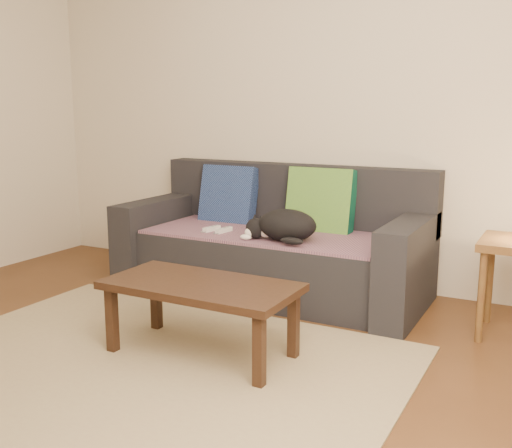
% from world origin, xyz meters
% --- Properties ---
extents(ground, '(4.50, 4.50, 0.00)m').
position_xyz_m(ground, '(0.00, 0.00, 0.00)').
color(ground, brown).
rests_on(ground, ground).
extents(back_wall, '(4.50, 0.04, 2.60)m').
position_xyz_m(back_wall, '(0.00, 2.00, 1.30)').
color(back_wall, beige).
rests_on(back_wall, ground).
extents(sofa, '(2.10, 0.94, 0.87)m').
position_xyz_m(sofa, '(0.00, 1.57, 0.31)').
color(sofa, '#232328').
rests_on(sofa, ground).
extents(throw_blanket, '(1.66, 0.74, 0.02)m').
position_xyz_m(throw_blanket, '(0.00, 1.48, 0.43)').
color(throw_blanket, '#3B2445').
rests_on(throw_blanket, sofa).
extents(cushion_navy, '(0.43, 0.20, 0.45)m').
position_xyz_m(cushion_navy, '(-0.47, 1.74, 0.63)').
color(cushion_navy, '#101E46').
rests_on(cushion_navy, throw_blanket).
extents(cushion_green, '(0.47, 0.20, 0.48)m').
position_xyz_m(cushion_green, '(0.27, 1.74, 0.63)').
color(cushion_green, '#0C4C3A').
rests_on(cushion_green, throw_blanket).
extents(cat, '(0.52, 0.41, 0.20)m').
position_xyz_m(cat, '(0.20, 1.29, 0.54)').
color(cat, black).
rests_on(cat, throw_blanket).
extents(wii_remote_a, '(0.06, 0.15, 0.03)m').
position_xyz_m(wii_remote_a, '(-0.37, 1.34, 0.46)').
color(wii_remote_a, white).
rests_on(wii_remote_a, throw_blanket).
extents(wii_remote_b, '(0.06, 0.15, 0.03)m').
position_xyz_m(wii_remote_b, '(-0.27, 1.33, 0.46)').
color(wii_remote_b, white).
rests_on(wii_remote_b, throw_blanket).
extents(rug, '(2.50, 1.80, 0.01)m').
position_xyz_m(rug, '(0.00, 0.15, 0.01)').
color(rug, tan).
rests_on(rug, ground).
extents(coffee_table, '(0.99, 0.50, 0.40)m').
position_xyz_m(coffee_table, '(0.17, 0.38, 0.35)').
color(coffee_table, '#331D13').
rests_on(coffee_table, rug).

